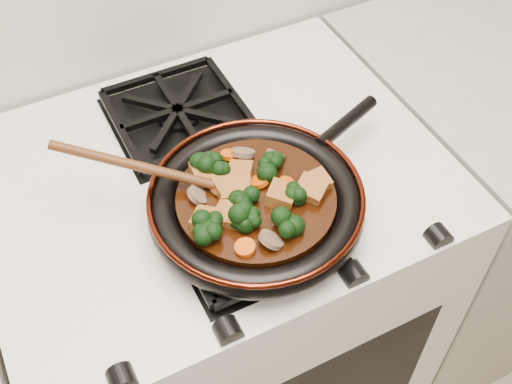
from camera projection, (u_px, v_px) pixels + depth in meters
name	position (u px, v px, depth m)	size (l,w,h in m)	color
stove	(222.00, 310.00, 1.40)	(0.76, 0.60, 0.90)	silver
burner_grate_front	(249.00, 227.00, 0.97)	(0.23, 0.23, 0.03)	black
burner_grate_back	(178.00, 114.00, 1.13)	(0.23, 0.23, 0.03)	black
skillet	(257.00, 202.00, 0.96)	(0.44, 0.33, 0.05)	black
braising_sauce	(256.00, 201.00, 0.95)	(0.24, 0.24, 0.02)	black
tofu_cube_0	(205.00, 173.00, 0.97)	(0.04, 0.04, 0.02)	brown
tofu_cube_1	(207.00, 221.00, 0.91)	(0.04, 0.04, 0.02)	brown
tofu_cube_2	(311.00, 190.00, 0.94)	(0.04, 0.04, 0.02)	brown
tofu_cube_3	(231.00, 216.00, 0.91)	(0.04, 0.03, 0.02)	brown
tofu_cube_4	(225.00, 186.00, 0.95)	(0.04, 0.03, 0.02)	brown
tofu_cube_5	(236.00, 191.00, 0.94)	(0.04, 0.04, 0.02)	brown
tofu_cube_6	(228.00, 214.00, 0.92)	(0.04, 0.04, 0.02)	brown
tofu_cube_7	(240.00, 173.00, 0.97)	(0.04, 0.04, 0.02)	brown
tofu_cube_8	(317.00, 182.00, 0.96)	(0.03, 0.04, 0.02)	brown
tofu_cube_9	(282.00, 195.00, 0.94)	(0.04, 0.04, 0.02)	brown
broccoli_floret_0	(245.00, 218.00, 0.91)	(0.06, 0.06, 0.05)	black
broccoli_floret_1	(209.00, 229.00, 0.89)	(0.06, 0.06, 0.05)	black
broccoli_floret_2	(247.00, 204.00, 0.93)	(0.06, 0.06, 0.05)	black
broccoli_floret_3	(212.00, 169.00, 0.96)	(0.06, 0.06, 0.06)	black
broccoli_floret_4	(284.00, 227.00, 0.90)	(0.06, 0.06, 0.05)	black
broccoli_floret_5	(248.00, 216.00, 0.91)	(0.06, 0.06, 0.06)	black
broccoli_floret_6	(214.00, 226.00, 0.90)	(0.06, 0.06, 0.05)	black
broccoli_floret_7	(201.00, 164.00, 0.97)	(0.06, 0.06, 0.05)	black
broccoli_floret_8	(271.00, 167.00, 0.97)	(0.06, 0.06, 0.05)	black
broccoli_floret_9	(289.00, 198.00, 0.93)	(0.06, 0.06, 0.05)	black
carrot_coin_0	(260.00, 181.00, 0.96)	(0.03, 0.03, 0.01)	#C64605
carrot_coin_1	(229.00, 155.00, 1.00)	(0.03, 0.03, 0.01)	#C64605
carrot_coin_2	(245.00, 247.00, 0.88)	(0.03, 0.03, 0.01)	#C64605
carrot_coin_3	(286.00, 184.00, 0.96)	(0.03, 0.03, 0.01)	#C64605
carrot_coin_4	(244.00, 173.00, 0.97)	(0.03, 0.03, 0.01)	#C64605
carrot_coin_5	(203.00, 166.00, 0.98)	(0.03, 0.03, 0.01)	#C64605
mushroom_slice_0	(311.00, 181.00, 0.96)	(0.03, 0.03, 0.01)	brown
mushroom_slice_1	(276.00, 154.00, 0.99)	(0.03, 0.03, 0.01)	brown
mushroom_slice_2	(271.00, 240.00, 0.89)	(0.04, 0.04, 0.01)	brown
mushroom_slice_3	(243.00, 153.00, 1.00)	(0.04, 0.04, 0.01)	brown
mushroom_slice_4	(197.00, 195.00, 0.94)	(0.03, 0.03, 0.01)	brown
wooden_spoon	(176.00, 176.00, 0.94)	(0.15, 0.11, 0.26)	#4C2710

